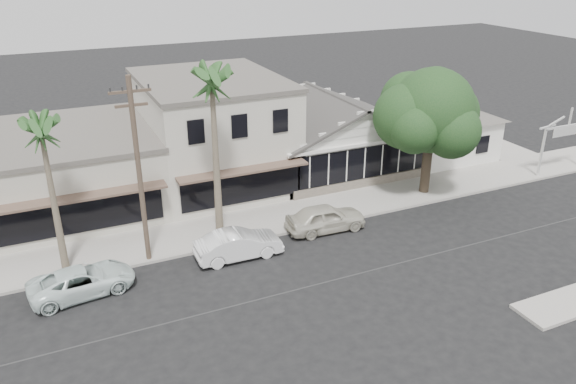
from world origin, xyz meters
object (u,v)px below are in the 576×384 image
arch_sign (568,128)px  shade_tree (429,112)px  utility_pole (139,169)px  car_1 (238,245)px  car_0 (326,218)px  car_2 (82,281)px

arch_sign → shade_tree: size_ratio=0.53×
utility_pole → car_1: size_ratio=2.12×
utility_pole → car_0: 10.13m
arch_sign → shade_tree: 10.65m
car_1 → car_2: bearing=91.8°
car_0 → car_2: size_ratio=0.96×
utility_pole → shade_tree: (17.00, 1.35, 0.29)m
car_1 → car_2: 7.24m
utility_pole → arch_sign: bearing=0.2°
arch_sign → car_0: 18.32m
car_2 → shade_tree: 20.86m
arch_sign → car_1: arch_sign is taller
arch_sign → car_2: 30.72m
arch_sign → car_0: bearing=-177.5°
utility_pole → shade_tree: bearing=4.6°
arch_sign → car_2: size_ratio=0.92×
arch_sign → car_1: bearing=-176.2°
car_1 → shade_tree: (12.93, 2.81, 4.38)m
utility_pole → car_2: utility_pole is taller
car_0 → car_2: car_0 is taller
car_2 → shade_tree: (20.17, 2.92, 4.46)m
arch_sign → utility_pole: (-27.40, -0.10, 1.63)m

